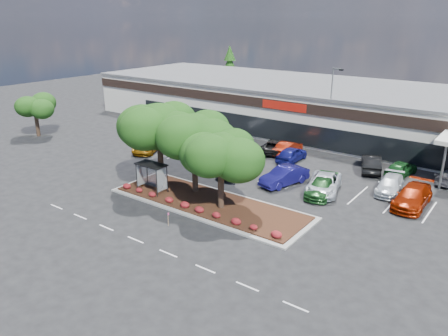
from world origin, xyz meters
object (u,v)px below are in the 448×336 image
Objects in this scene: car_0 at (148,146)px; survey_stake at (168,218)px; light_pole at (330,115)px; car_1 at (217,155)px.

survey_stake is at bearing -62.94° from car_0.
car_0 is at bearing -141.96° from light_pole.
light_pole reaches higher than car_0.
survey_stake is at bearing -84.87° from car_1.
survey_stake is 19.68m from car_0.
light_pole is 1.97× the size of car_1.
light_pole is 8.71× the size of survey_stake.
light_pole reaches higher than survey_stake.
light_pole is 1.88× the size of car_0.
survey_stake is (-1.65, -25.71, -3.58)m from light_pole.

